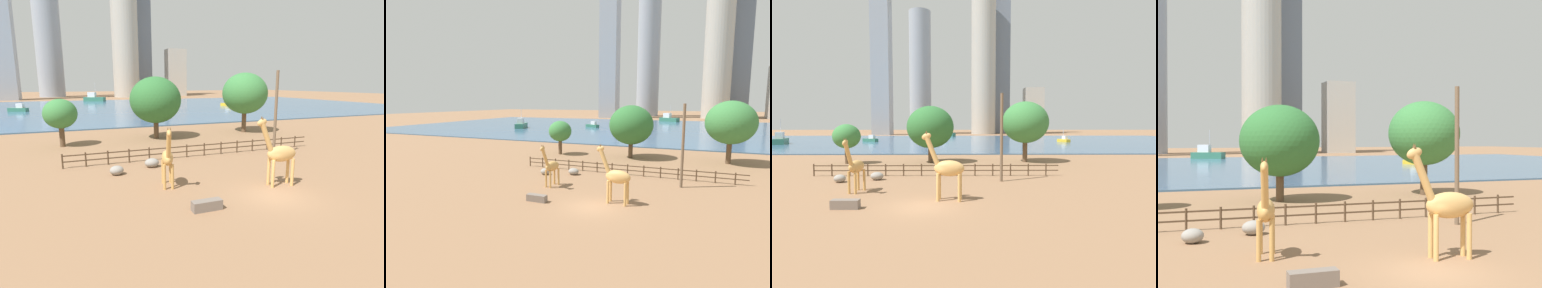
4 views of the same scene
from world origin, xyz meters
TOP-DOWN VIEW (x-y plane):
  - ground_plane at (0.00, 80.00)m, footprint 400.00×400.00m
  - harbor_water at (0.00, 77.00)m, footprint 180.00×86.00m
  - giraffe_tall at (1.58, 1.71)m, footprint 3.22×1.12m
  - giraffe_companion at (-5.88, 4.31)m, footprint 1.16×2.92m
  - utility_pole at (6.51, 8.90)m, footprint 0.28×0.28m
  - boulder_near_fence at (-5.70, 9.75)m, footprint 1.26×1.05m
  - boulder_by_pole at (-8.89, 8.57)m, footprint 1.10×0.99m
  - feeding_trough at (-4.95, -0.36)m, footprint 1.80×0.60m
  - enclosure_fence at (-0.29, 12.00)m, footprint 26.12×0.14m
  - tree_left_large at (-1.74, 23.24)m, footprint 6.70×6.70m
  - tree_center_broad at (-13.26, 22.07)m, footprint 3.75×3.75m
  - tree_right_tall at (11.99, 23.72)m, footprint 6.69×6.69m
  - boat_ferry at (33.72, 69.84)m, footprint 2.97×4.49m
  - boat_sailboat at (-24.98, 72.29)m, footprint 4.92×3.26m
  - boat_tug at (-45.76, 61.06)m, footprint 5.04×7.87m
  - boat_barge at (-4.04, 112.27)m, footprint 8.64×6.21m
  - skyline_tower_needle at (45.79, 158.26)m, footprint 10.73×9.46m
  - skyline_block_central at (15.58, 150.54)m, footprint 13.67×13.67m
  - skyline_tower_glass at (26.79, 167.24)m, footprint 10.81×14.27m
  - skyline_block_left at (-38.47, 138.98)m, footprint 9.23×9.53m
  - skyline_block_right at (-22.08, 166.51)m, footprint 13.27×13.27m

SIDE VIEW (x-z plane):
  - ground_plane at x=0.00m, z-range 0.00..0.00m
  - harbor_water at x=0.00m, z-range 0.00..0.20m
  - feeding_trough at x=-4.95m, z-range 0.00..0.60m
  - boulder_by_pole at x=-8.89m, z-range 0.00..0.75m
  - boulder_near_fence at x=-5.70m, z-range 0.00..0.78m
  - enclosure_fence at x=-0.29m, z-range 0.11..1.41m
  - boat_ferry at x=33.72m, z-range -1.06..2.74m
  - boat_sailboat at x=-24.98m, z-range -0.13..1.91m
  - boat_tug at x=-45.76m, z-range -2.02..4.64m
  - boat_barge at x=-4.04m, z-range -2.25..5.10m
  - giraffe_companion at x=-5.88m, z-range -0.14..4.36m
  - giraffe_tall at x=1.58m, z-range -0.17..4.90m
  - tree_center_broad at x=-13.26m, z-range 1.03..6.56m
  - utility_pole at x=6.51m, z-range 0.00..8.46m
  - tree_left_large at x=-1.74m, z-range 1.03..9.16m
  - tree_right_tall at x=11.99m, z-range 1.37..10.17m
  - skyline_tower_needle at x=45.79m, z-range 0.00..26.85m
  - skyline_block_right at x=-22.08m, z-range 0.00..73.73m
  - skyline_block_central at x=15.58m, z-range 0.00..82.67m
  - skyline_tower_glass at x=26.79m, z-range 0.00..92.77m
  - skyline_block_left at x=-38.47m, z-range 0.00..96.88m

